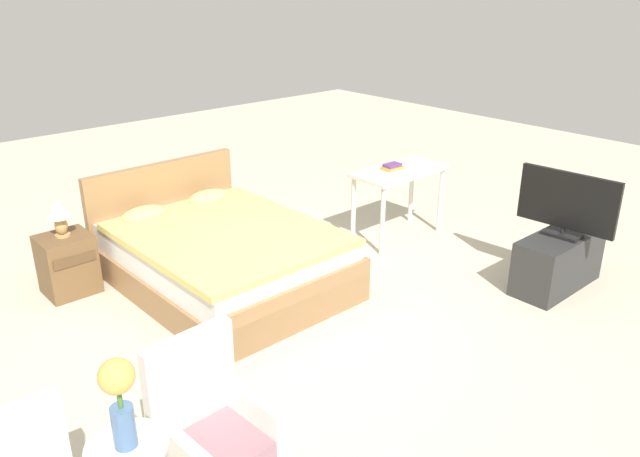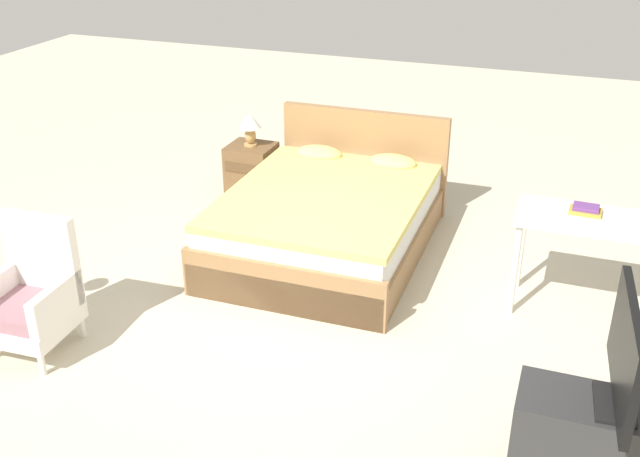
{
  "view_description": "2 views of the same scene",
  "coord_description": "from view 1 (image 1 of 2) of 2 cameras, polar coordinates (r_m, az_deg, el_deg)",
  "views": [
    {
      "loc": [
        -2.87,
        -3.45,
        2.69
      ],
      "look_at": [
        0.37,
        0.17,
        0.7
      ],
      "focal_mm": 35.0,
      "sensor_mm": 36.0,
      "label": 1
    },
    {
      "loc": [
        1.82,
        -4.45,
        3.0
      ],
      "look_at": [
        0.14,
        0.15,
        0.63
      ],
      "focal_mm": 42.0,
      "sensor_mm": 36.0,
      "label": 2
    }
  ],
  "objects": [
    {
      "name": "vanity_desk",
      "position": [
        6.71,
        7.24,
        4.42
      ],
      "size": [
        1.04,
        0.52,
        0.77
      ],
      "color": "silver",
      "rests_on": "ground_plane"
    },
    {
      "name": "ground_plane",
      "position": [
        5.23,
        -1.79,
        -8.68
      ],
      "size": [
        16.0,
        16.0,
        0.0
      ],
      "primitive_type": "plane",
      "color": "beige"
    },
    {
      "name": "book_stack",
      "position": [
        6.67,
        6.63,
        5.63
      ],
      "size": [
        0.23,
        0.16,
        0.06
      ],
      "color": "#B79333",
      "rests_on": "vanity_desk"
    },
    {
      "name": "tv_flatscreen",
      "position": [
        5.9,
        21.66,
        2.15
      ],
      "size": [
        0.22,
        0.88,
        0.59
      ],
      "color": "black",
      "rests_on": "tv_stand"
    },
    {
      "name": "nightstand",
      "position": [
        6.04,
        -22.07,
        -3.05
      ],
      "size": [
        0.44,
        0.41,
        0.55
      ],
      "color": "brown",
      "rests_on": "ground_plane"
    },
    {
      "name": "tv_stand",
      "position": [
        6.1,
        20.91,
        -2.81
      ],
      "size": [
        0.96,
        0.4,
        0.51
      ],
      "color": "#2D2D2D",
      "rests_on": "ground_plane"
    },
    {
      "name": "table_lamp",
      "position": [
        5.86,
        -22.76,
        1.29
      ],
      "size": [
        0.22,
        0.22,
        0.33
      ],
      "color": "tan",
      "rests_on": "nightstand"
    },
    {
      "name": "flower_vase",
      "position": [
        3.1,
        -17.89,
        -14.23
      ],
      "size": [
        0.17,
        0.17,
        0.48
      ],
      "color": "#4C709E",
      "rests_on": "side_table"
    },
    {
      "name": "armchair_by_window_right",
      "position": [
        3.62,
        -9.88,
        -17.96
      ],
      "size": [
        0.56,
        0.56,
        0.92
      ],
      "color": "white",
      "rests_on": "ground_plane"
    },
    {
      "name": "bed",
      "position": [
        5.79,
        -9.1,
        -2.42
      ],
      "size": [
        1.62,
        2.18,
        0.96
      ],
      "color": "#997047",
      "rests_on": "ground_plane"
    }
  ]
}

